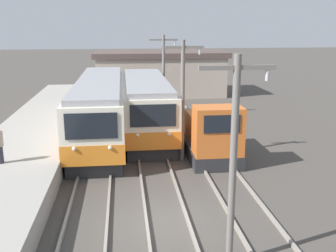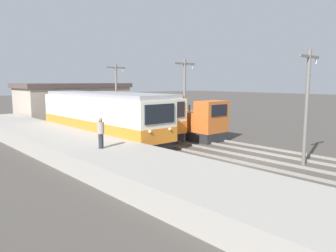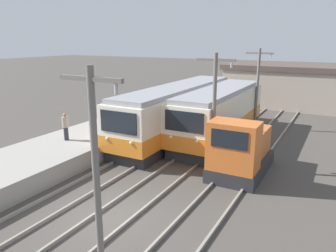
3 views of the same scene
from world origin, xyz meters
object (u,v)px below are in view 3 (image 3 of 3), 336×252
Objects in this scene: commuter_train_center at (220,116)px; catenary_mast_far at (257,86)px; catenary_mast_near at (96,166)px; commuter_train_left at (179,113)px; person_on_platform at (66,126)px; catenary_mast_mid at (214,107)px; shunting_locomotive at (241,151)px.

catenary_mast_far is at bearing 68.46° from commuter_train_center.
commuter_train_left is at bearing 107.47° from catenary_mast_near.
commuter_train_center is 7.11× the size of person_on_platform.
commuter_train_center is 14.50m from catenary_mast_near.
commuter_train_left is 1.23× the size of commuter_train_center.
catenary_mast_mid is at bearing -90.00° from catenary_mast_far.
catenary_mast_mid is at bearing 90.00° from catenary_mast_near.
catenary_mast_near is at bearing -39.95° from person_on_platform.
shunting_locomotive is 0.76× the size of catenary_mast_mid.
catenary_mast_near is 18.15m from catenary_mast_far.
catenary_mast_near and catenary_mast_mid have the same top height.
catenary_mast_far reaches higher than commuter_train_left.
catenary_mast_mid is (0.00, 9.07, 0.00)m from catenary_mast_near.
commuter_train_left is at bearing 60.31° from person_on_platform.
person_on_platform is at bearing -126.01° from catenary_mast_far.
catenary_mast_far is at bearing 99.33° from shunting_locomotive.
shunting_locomotive is 9.43m from catenary_mast_near.
shunting_locomotive is (5.80, -4.62, -0.46)m from commuter_train_left.
commuter_train_left is at bearing -134.02° from catenary_mast_far.
catenary_mast_mid is at bearing -73.96° from commuter_train_center.
person_on_platform is at bearing -164.93° from catenary_mast_mid.
person_on_platform is (-8.20, -11.28, -1.49)m from catenary_mast_far.
commuter_train_center is at bearing 96.01° from catenary_mast_near.
commuter_train_center is 5.72m from catenary_mast_mid.
catenary_mast_far is 14.02m from person_on_platform.
shunting_locomotive reaches higher than person_on_platform.
commuter_train_center is 1.89× the size of catenary_mast_near.
shunting_locomotive is at bearing 12.82° from person_on_platform.
catenary_mast_near and catenary_mast_far have the same top height.
commuter_train_left reaches higher than person_on_platform.
person_on_platform is at bearing -119.69° from commuter_train_left.
catenary_mast_far reaches higher than shunting_locomotive.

